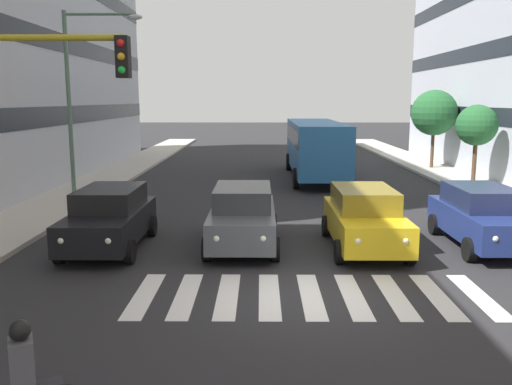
{
  "coord_description": "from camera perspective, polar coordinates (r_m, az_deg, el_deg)",
  "views": [
    {
      "loc": [
        1.09,
        11.14,
        4.17
      ],
      "look_at": [
        1.25,
        -6.75,
        1.1
      ],
      "focal_mm": 38.02,
      "sensor_mm": 36.0,
      "label": 1
    }
  ],
  "objects": [
    {
      "name": "crosswalk_markings",
      "position": [
        11.95,
        5.81,
        -10.72
      ],
      "size": [
        7.65,
        2.8,
        0.01
      ],
      "color": "silver",
      "rests_on": "ground_plane"
    },
    {
      "name": "street_tree_3",
      "position": [
        34.08,
        18.25,
        7.96
      ],
      "size": [
        2.69,
        2.69,
        4.6
      ],
      "color": "#513823",
      "rests_on": "sidewalk_left"
    },
    {
      "name": "bus_behind_traffic",
      "position": [
        29.27,
        6.26,
        5.16
      ],
      "size": [
        2.78,
        10.5,
        3.0
      ],
      "color": "#286BAD",
      "rests_on": "ground_plane"
    },
    {
      "name": "ground_plane",
      "position": [
        11.95,
        5.81,
        -10.74
      ],
      "size": [
        180.0,
        180.0,
        0.0
      ],
      "primitive_type": "plane",
      "color": "#262628"
    },
    {
      "name": "car_3",
      "position": [
        15.84,
        -15.14,
        -2.57
      ],
      "size": [
        2.02,
        4.44,
        1.72
      ],
      "color": "black",
      "rests_on": "ground_plane"
    },
    {
      "name": "car_0",
      "position": [
        16.78,
        22.72,
        -2.31
      ],
      "size": [
        2.02,
        4.44,
        1.72
      ],
      "color": "navy",
      "rests_on": "ground_plane"
    },
    {
      "name": "car_2",
      "position": [
        15.52,
        -1.4,
        -2.48
      ],
      "size": [
        2.02,
        4.44,
        1.72
      ],
      "color": "#474C51",
      "rests_on": "ground_plane"
    },
    {
      "name": "street_tree_2",
      "position": [
        27.82,
        22.21,
        6.53
      ],
      "size": [
        1.94,
        1.94,
        3.8
      ],
      "color": "#513823",
      "rests_on": "sidewalk_left"
    },
    {
      "name": "car_1",
      "position": [
        15.57,
        11.34,
        -2.63
      ],
      "size": [
        2.02,
        4.44,
        1.72
      ],
      "color": "gold",
      "rests_on": "ground_plane"
    },
    {
      "name": "street_lamp_right",
      "position": [
        21.95,
        -17.95,
        10.43
      ],
      "size": [
        3.01,
        0.28,
        7.3
      ],
      "color": "#4C6B56",
      "rests_on": "sidewalk_right"
    }
  ]
}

